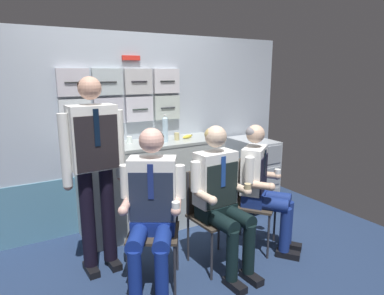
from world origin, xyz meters
TOP-DOWN VIEW (x-y plane):
  - ground at (0.00, 0.00)m, footprint 4.80×4.80m
  - galley_bulkhead at (-0.00, 1.37)m, footprint 4.20×0.14m
  - galley_counter at (0.16, 1.09)m, footprint 1.62×0.53m
  - service_trolley at (1.50, 0.98)m, footprint 0.40×0.65m
  - folding_chair_left at (-0.23, 0.19)m, footprint 0.55×0.55m
  - crew_member_left at (-0.32, 0.05)m, footprint 0.62×0.70m
  - folding_chair_center at (0.31, 0.18)m, footprint 0.42×0.43m
  - crew_member_center at (0.32, 0.02)m, footprint 0.50×0.62m
  - folding_chair_right at (0.77, 0.23)m, footprint 0.56×0.56m
  - crew_member_right at (0.87, 0.10)m, footprint 0.60×0.64m
  - crew_member_standing at (-0.61, 0.55)m, footprint 0.54×0.27m
  - water_bottle_short at (0.29, 1.03)m, footprint 0.06×0.06m
  - water_bottle_tall at (-0.45, 1.05)m, footprint 0.07×0.07m
  - coffee_cup_spare at (0.44, 1.06)m, footprint 0.06×0.06m
  - coffee_cup_white at (-0.07, 1.17)m, footprint 0.06×0.06m
  - snack_banana at (0.59, 1.08)m, footprint 0.17×0.10m

SIDE VIEW (x-z plane):
  - ground at x=0.00m, z-range -0.04..0.00m
  - service_trolley at x=1.50m, z-range 0.03..0.92m
  - galley_counter at x=0.16m, z-range 0.00..0.98m
  - folding_chair_left at x=-0.23m, z-range 0.10..0.97m
  - folding_chair_center at x=0.31m, z-range 0.10..0.97m
  - folding_chair_right at x=0.77m, z-range 0.10..0.97m
  - crew_member_right at x=0.87m, z-range 0.06..1.31m
  - crew_member_center at x=0.32m, z-range 0.07..1.35m
  - crew_member_left at x=-0.32m, z-range 0.08..1.38m
  - snack_banana at x=0.59m, z-range 0.98..1.02m
  - crew_member_standing at x=-0.61m, z-range 0.16..1.86m
  - coffee_cup_white at x=-0.07m, z-range 0.98..1.06m
  - coffee_cup_spare at x=0.44m, z-range 0.98..1.07m
  - galley_bulkhead at x=0.00m, z-range -0.01..2.14m
  - water_bottle_tall at x=-0.45m, z-range 0.97..1.21m
  - water_bottle_short at x=0.29m, z-range 0.97..1.27m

